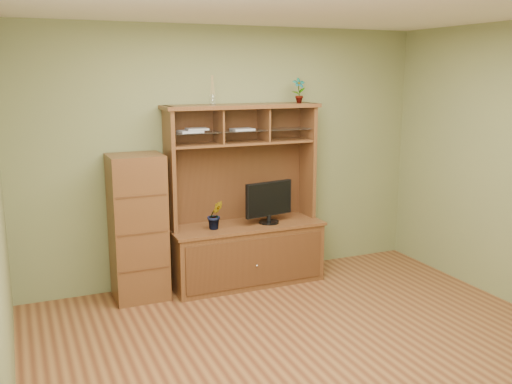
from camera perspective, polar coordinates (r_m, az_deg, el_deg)
room at (r=4.35m, az=6.57°, el=0.25°), size 4.54×4.04×2.74m
media_hutch at (r=6.10m, az=-1.10°, el=-4.32°), size 1.66×0.61×1.90m
monitor at (r=6.02m, az=1.30°, el=-0.95°), size 0.56×0.22×0.44m
orchid_plant at (r=5.82m, az=-4.10°, el=-2.30°), size 0.17×0.13×0.30m
top_plant at (r=6.20m, az=4.31°, el=10.10°), size 0.15×0.11×0.27m
reed_diffuser at (r=5.82m, az=-4.37°, el=9.80°), size 0.06×0.06×0.29m
magazines at (r=5.83m, az=-4.67°, el=6.21°), size 0.80×0.19×0.04m
side_cabinet at (r=5.74m, az=-11.73°, el=-3.49°), size 0.52×0.47×1.45m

